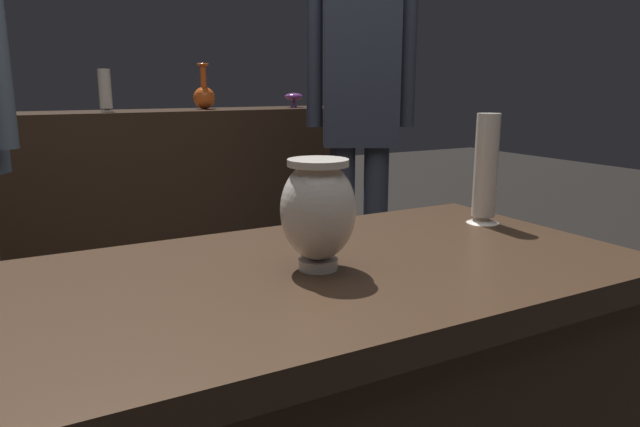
% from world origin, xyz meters
% --- Properties ---
extents(back_display_shelf, '(2.60, 0.40, 0.99)m').
position_xyz_m(back_display_shelf, '(0.00, 2.20, 0.49)').
color(back_display_shelf, '#382619').
rests_on(back_display_shelf, ground_plane).
extents(vase_centerpiece, '(0.13, 0.13, 0.20)m').
position_xyz_m(vase_centerpiece, '(-0.01, -0.01, 0.91)').
color(vase_centerpiece, silver).
rests_on(vase_centerpiece, display_plinth).
extents(vase_tall_behind, '(0.08, 0.08, 0.26)m').
position_xyz_m(vase_tall_behind, '(0.50, 0.11, 0.92)').
color(vase_tall_behind, silver).
rests_on(vase_tall_behind, display_plinth).
extents(shelf_vase_right, '(0.12, 0.12, 0.24)m').
position_xyz_m(shelf_vase_right, '(0.52, 2.24, 1.06)').
color(shelf_vase_right, '#E55B1E').
rests_on(shelf_vase_right, back_display_shelf).
extents(shelf_vase_far_right, '(0.11, 0.11, 0.08)m').
position_xyz_m(shelf_vase_far_right, '(1.04, 2.19, 1.05)').
color(shelf_vase_far_right, '#7A388E').
rests_on(shelf_vase_far_right, back_display_shelf).
extents(shelf_vase_center, '(0.07, 0.07, 0.21)m').
position_xyz_m(shelf_vase_center, '(0.00, 2.19, 1.09)').
color(shelf_vase_center, silver).
rests_on(shelf_vase_center, back_display_shelf).
extents(visitor_near_right, '(0.42, 0.31, 1.73)m').
position_xyz_m(visitor_near_right, '(0.91, 1.28, 1.03)').
color(visitor_near_right, '#333847').
rests_on(visitor_near_right, ground_plane).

